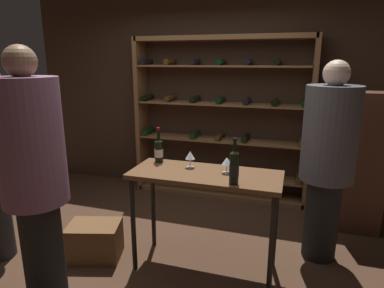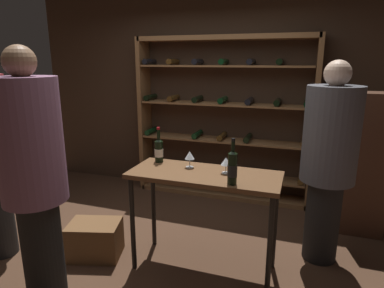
% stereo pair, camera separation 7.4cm
% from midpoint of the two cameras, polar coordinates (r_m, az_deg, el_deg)
% --- Properties ---
extents(ground_plane, '(9.61, 9.61, 0.00)m').
position_cam_midpoint_polar(ground_plane, '(3.46, -3.70, -18.24)').
color(ground_plane, '#472D1E').
extents(back_wall, '(5.44, 0.10, 2.76)m').
position_cam_midpoint_polar(back_wall, '(4.65, 4.64, 8.40)').
color(back_wall, '#3D2B1E').
rests_on(back_wall, ground).
extents(wine_rack, '(2.37, 0.32, 2.16)m').
position_cam_midpoint_polar(wine_rack, '(4.46, 5.65, 4.11)').
color(wine_rack, brown).
rests_on(wine_rack, ground).
extents(tasting_table, '(1.30, 0.53, 0.92)m').
position_cam_midpoint_polar(tasting_table, '(2.88, 2.88, -7.07)').
color(tasting_table, brown).
rests_on(tasting_table, ground).
extents(person_guest_plum_blouse, '(0.48, 0.48, 1.86)m').
position_cam_midpoint_polar(person_guest_plum_blouse, '(3.22, 23.15, -1.98)').
color(person_guest_plum_blouse, black).
rests_on(person_guest_plum_blouse, ground).
extents(person_guest_khaki, '(0.47, 0.47, 1.96)m').
position_cam_midpoint_polar(person_guest_khaki, '(2.68, -25.04, -4.01)').
color(person_guest_khaki, black).
rests_on(person_guest_khaki, ground).
extents(wine_crate, '(0.56, 0.46, 0.35)m').
position_cam_midpoint_polar(wine_crate, '(3.44, -15.75, -15.58)').
color(wine_crate, brown).
rests_on(wine_crate, ground).
extents(display_cabinet, '(0.44, 0.36, 1.54)m').
position_cam_midpoint_polar(display_cabinet, '(4.03, 28.25, -3.13)').
color(display_cabinet, '#4C2D1E').
rests_on(display_cabinet, ground).
extents(wine_bottle_gold_foil, '(0.08, 0.08, 0.37)m').
position_cam_midpoint_polar(wine_bottle_gold_foil, '(2.57, 7.80, -4.01)').
color(wine_bottle_gold_foil, black).
rests_on(wine_bottle_gold_foil, tasting_table).
extents(wine_bottle_red_label, '(0.08, 0.08, 0.33)m').
position_cam_midpoint_polar(wine_bottle_red_label, '(3.12, -5.06, -1.03)').
color(wine_bottle_red_label, black).
rests_on(wine_bottle_red_label, tasting_table).
extents(wine_glass_stemmed_left, '(0.09, 0.09, 0.14)m').
position_cam_midpoint_polar(wine_glass_stemmed_left, '(2.82, 6.63, -3.09)').
color(wine_glass_stemmed_left, silver).
rests_on(wine_glass_stemmed_left, tasting_table).
extents(wine_glass_stemmed_center, '(0.09, 0.09, 0.15)m').
position_cam_midpoint_polar(wine_glass_stemmed_center, '(2.94, 0.29, -2.07)').
color(wine_glass_stemmed_center, silver).
rests_on(wine_glass_stemmed_center, tasting_table).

